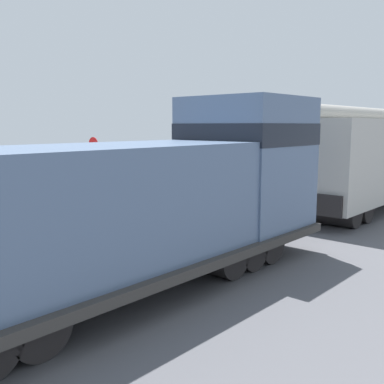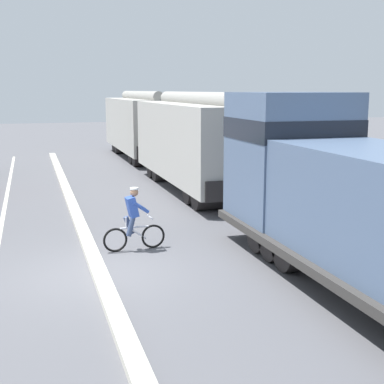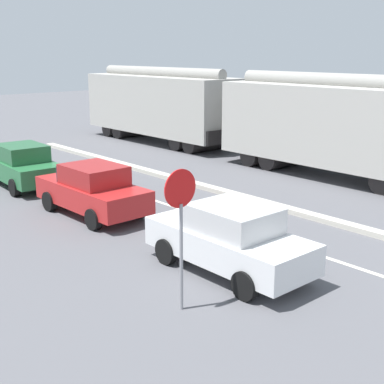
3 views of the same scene
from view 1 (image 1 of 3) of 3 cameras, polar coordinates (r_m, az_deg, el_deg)
name	(u,v)px [view 1 (image 1 of 3)]	position (r m, az deg, el deg)	size (l,w,h in m)	color
ground_plane	(102,228)	(15.71, -11.40, -4.48)	(120.00, 120.00, 0.00)	#56565B
median_curb	(212,203)	(19.79, 2.61, -1.42)	(0.36, 36.00, 0.16)	beige
lane_stripe	(173,199)	(21.38, -2.38, -0.88)	(0.14, 36.00, 0.01)	silver
locomotive	(149,205)	(9.60, -5.44, -1.63)	(3.10, 11.61, 4.20)	slate
hopper_car_lead	(366,160)	(19.87, 21.26, 3.86)	(2.90, 10.60, 4.18)	#B0ADA6
parked_car_white	(131,179)	(22.68, -7.78, 1.65)	(1.84, 4.20, 1.62)	silver
parked_car_red	(207,170)	(26.94, 1.95, 2.80)	(1.91, 4.24, 1.62)	red
parked_car_green	(254,165)	(30.99, 7.82, 3.46)	(1.99, 4.28, 1.62)	#286B3D
cyclist	(158,202)	(15.68, -4.31, -1.31)	(1.71, 0.48, 1.71)	black
stop_sign	(94,154)	(23.76, -12.40, 4.76)	(0.76, 0.08, 2.88)	gray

